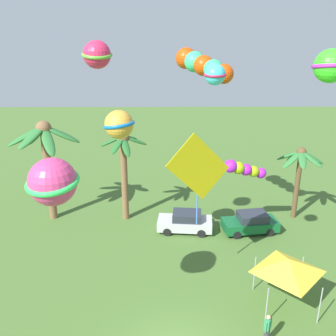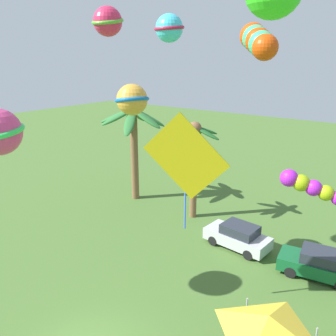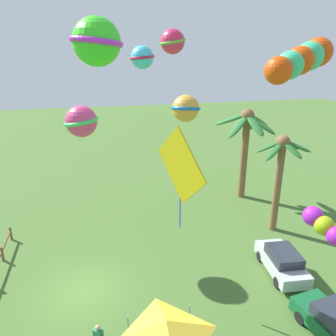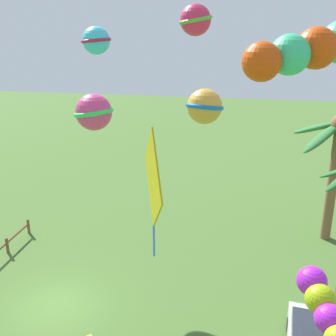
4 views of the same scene
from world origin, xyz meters
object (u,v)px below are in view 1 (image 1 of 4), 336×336
(kite_ball_2, at_px, (97,55))
(kite_ball_5, at_px, (53,182))
(parked_car_0, at_px, (185,222))
(kite_ball_1, at_px, (215,75))
(kite_tube_0, at_px, (244,169))
(kite_ball_6, at_px, (331,66))
(festival_tent, at_px, (288,266))
(spectator_0, at_px, (267,329))
(kite_diamond_3, at_px, (198,168))
(parked_car_1, at_px, (251,223))
(kite_ball_4, at_px, (119,125))
(palm_tree_1, at_px, (124,157))
(kite_tube_7, at_px, (201,65))
(palm_tree_0, at_px, (300,164))
(palm_tree_2, at_px, (45,146))

(kite_ball_2, distance_m, kite_ball_5, 6.93)
(parked_car_0, relative_size, kite_ball_1, 3.57)
(kite_tube_0, bearing_deg, kite_ball_2, -150.28)
(kite_ball_6, bearing_deg, parked_car_0, 115.75)
(festival_tent, bearing_deg, spectator_0, -121.97)
(kite_tube_0, height_order, kite_ball_6, kite_ball_6)
(spectator_0, bearing_deg, kite_ball_5, -178.61)
(festival_tent, xyz_separation_m, kite_ball_6, (-0.09, -1.79, 9.94))
(kite_diamond_3, height_order, kite_ball_6, kite_ball_6)
(parked_car_1, bearing_deg, festival_tent, -89.42)
(parked_car_0, distance_m, kite_ball_5, 14.23)
(parked_car_1, distance_m, kite_ball_4, 12.80)
(kite_diamond_3, relative_size, kite_ball_5, 1.90)
(kite_ball_4, bearing_deg, spectator_0, -38.51)
(palm_tree_1, distance_m, kite_tube_0, 8.74)
(parked_car_1, distance_m, kite_ball_1, 14.17)
(kite_ball_6, bearing_deg, festival_tent, 87.05)
(spectator_0, height_order, kite_ball_5, kite_ball_5)
(kite_tube_7, bearing_deg, kite_diamond_3, -95.56)
(kite_tube_0, bearing_deg, kite_diamond_3, -122.66)
(festival_tent, distance_m, kite_ball_4, 11.30)
(spectator_0, relative_size, kite_diamond_3, 0.31)
(palm_tree_0, height_order, kite_ball_5, kite_ball_5)
(kite_ball_5, xyz_separation_m, kite_tube_7, (6.50, 9.70, 3.59))
(parked_car_1, relative_size, kite_ball_4, 1.81)
(parked_car_1, relative_size, kite_ball_2, 2.32)
(palm_tree_1, height_order, kite_ball_1, kite_ball_1)
(palm_tree_0, bearing_deg, palm_tree_2, 179.83)
(kite_diamond_3, bearing_deg, kite_ball_6, -38.25)
(parked_car_0, relative_size, festival_tent, 1.41)
(palm_tree_2, relative_size, kite_ball_2, 4.36)
(kite_diamond_3, xyz_separation_m, kite_tube_7, (0.51, 5.23, 4.69))
(spectator_0, xyz_separation_m, kite_diamond_3, (-2.97, 4.25, 6.30))
(palm_tree_0, height_order, kite_diamond_3, kite_diamond_3)
(palm_tree_0, height_order, kite_tube_7, kite_tube_7)
(kite_ball_4, relative_size, kite_ball_5, 0.85)
(festival_tent, distance_m, kite_tube_7, 12.32)
(palm_tree_2, bearing_deg, palm_tree_1, -1.25)
(palm_tree_2, xyz_separation_m, kite_ball_6, (14.87, -11.88, 6.56))
(spectator_0, relative_size, kite_tube_0, 0.52)
(festival_tent, xyz_separation_m, kite_tube_0, (-0.92, 7.38, 2.51))
(spectator_0, xyz_separation_m, kite_ball_4, (-7.06, 5.62, 8.26))
(spectator_0, distance_m, festival_tent, 3.41)
(palm_tree_1, relative_size, kite_tube_0, 2.27)
(festival_tent, xyz_separation_m, kite_diamond_3, (-4.55, 1.72, 4.64))
(kite_ball_5, distance_m, kite_ball_6, 11.30)
(spectator_0, height_order, kite_ball_4, kite_ball_4)
(festival_tent, distance_m, kite_diamond_3, 6.72)
(palm_tree_2, relative_size, kite_tube_0, 2.51)
(kite_ball_1, relative_size, kite_ball_6, 0.68)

